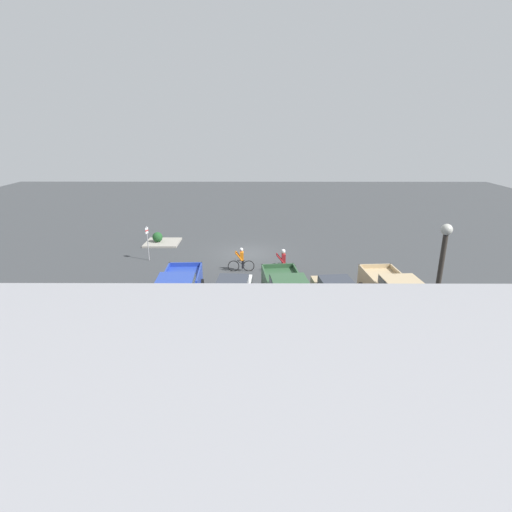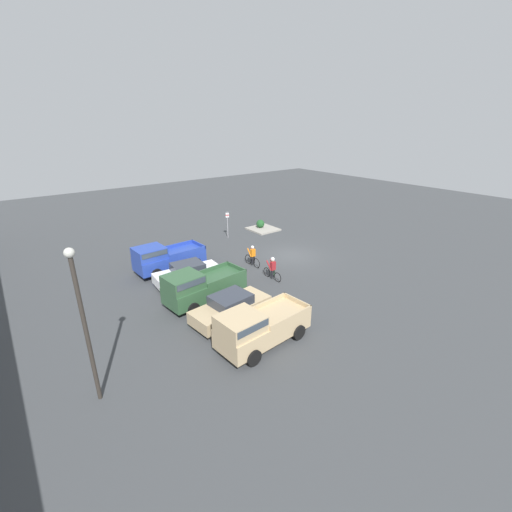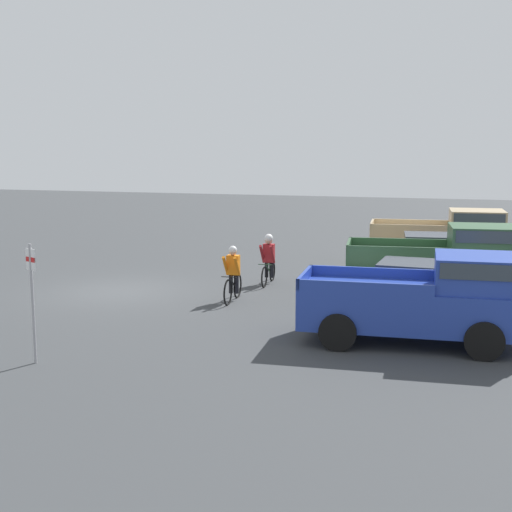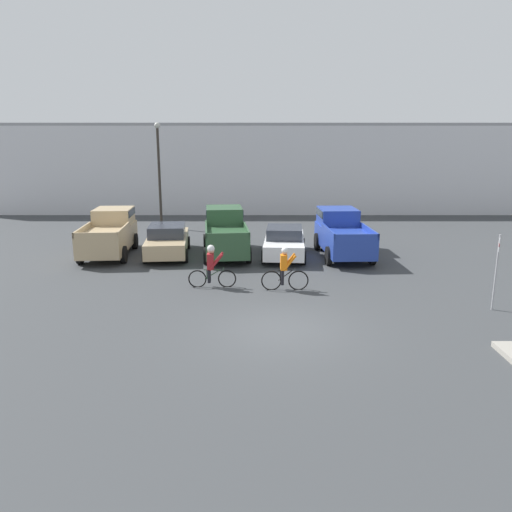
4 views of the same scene
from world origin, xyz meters
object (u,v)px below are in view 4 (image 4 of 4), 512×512
(pickup_truck_0, at_px, (108,232))
(pickup_truck_2, at_px, (339,232))
(sedan_0, at_px, (165,240))
(cyclist_1, at_px, (209,265))
(cyclist_0, at_px, (282,269))
(lamppost, at_px, (157,167))
(sedan_1, at_px, (282,242))
(fire_lane_sign, at_px, (494,265))
(pickup_truck_1, at_px, (223,232))

(pickup_truck_0, xyz_separation_m, pickup_truck_2, (11.21, -0.16, 0.02))
(sedan_0, relative_size, cyclist_1, 2.58)
(pickup_truck_2, bearing_deg, cyclist_0, -118.32)
(lamppost, bearing_deg, sedan_1, -46.63)
(pickup_truck_2, bearing_deg, cyclist_1, -137.41)
(cyclist_1, xyz_separation_m, lamppost, (-4.24, 12.63, 2.92))
(cyclist_0, bearing_deg, cyclist_1, 172.83)
(pickup_truck_0, distance_m, sedan_1, 8.45)
(pickup_truck_0, distance_m, pickup_truck_2, 11.21)
(sedan_1, xyz_separation_m, fire_lane_sign, (6.48, -7.49, 0.81))
(pickup_truck_0, bearing_deg, fire_lane_sign, -28.41)
(cyclist_1, bearing_deg, lamppost, 108.57)
(cyclist_1, bearing_deg, sedan_0, 116.31)
(pickup_truck_1, xyz_separation_m, fire_lane_sign, (9.32, -8.15, 0.43))
(sedan_1, bearing_deg, fire_lane_sign, -49.11)
(sedan_1, relative_size, lamppost, 0.71)
(pickup_truck_1, xyz_separation_m, pickup_truck_2, (5.62, -0.25, 0.01))
(sedan_0, height_order, cyclist_0, cyclist_0)
(pickup_truck_1, xyz_separation_m, cyclist_1, (-0.19, -5.59, -0.23))
(sedan_1, height_order, lamppost, lamppost)
(pickup_truck_0, relative_size, pickup_truck_2, 0.97)
(pickup_truck_0, height_order, cyclist_1, pickup_truck_0)
(pickup_truck_2, height_order, cyclist_1, pickup_truck_2)
(sedan_1, height_order, cyclist_0, cyclist_0)
(pickup_truck_2, bearing_deg, fire_lane_sign, -64.91)
(cyclist_0, bearing_deg, sedan_0, 133.84)
(lamppost, bearing_deg, pickup_truck_2, -35.91)
(lamppost, bearing_deg, cyclist_0, -61.68)
(pickup_truck_0, xyz_separation_m, fire_lane_sign, (14.91, -8.06, 0.44))
(sedan_0, distance_m, cyclist_1, 5.79)
(pickup_truck_0, distance_m, sedan_0, 2.86)
(sedan_0, height_order, cyclist_1, cyclist_1)
(pickup_truck_1, height_order, sedan_1, pickup_truck_1)
(pickup_truck_1, height_order, pickup_truck_2, pickup_truck_1)
(fire_lane_sign, bearing_deg, pickup_truck_0, 151.59)
(sedan_0, distance_m, lamppost, 8.21)
(pickup_truck_0, distance_m, fire_lane_sign, 16.95)
(sedan_1, bearing_deg, pickup_truck_2, 8.56)
(sedan_1, xyz_separation_m, lamppost, (-7.28, 7.70, 3.06))
(pickup_truck_1, relative_size, fire_lane_sign, 2.06)
(sedan_0, relative_size, pickup_truck_2, 0.92)
(pickup_truck_1, height_order, lamppost, lamppost)
(cyclist_1, bearing_deg, fire_lane_sign, -15.05)
(pickup_truck_2, bearing_deg, sedan_0, -178.93)
(sedan_1, xyz_separation_m, pickup_truck_2, (2.78, 0.42, 0.38))
(pickup_truck_0, height_order, fire_lane_sign, fire_lane_sign)
(fire_lane_sign, relative_size, lamppost, 0.40)
(pickup_truck_1, height_order, cyclist_1, pickup_truck_1)
(pickup_truck_0, xyz_separation_m, sedan_0, (2.83, -0.32, -0.34))
(pickup_truck_1, distance_m, cyclist_1, 5.60)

